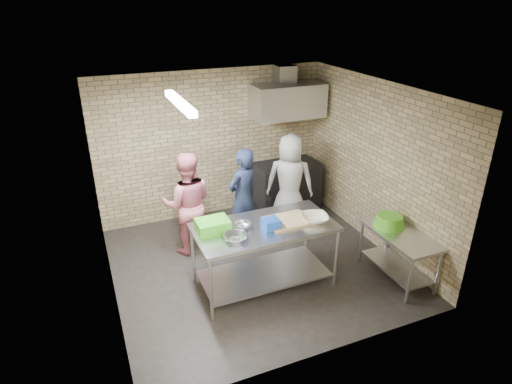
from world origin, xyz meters
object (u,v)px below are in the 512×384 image
green_crate (213,226)px  man_navy (243,197)px  blue_tub (271,224)px  woman_pink (188,204)px  stove (286,186)px  prep_table (264,256)px  side_counter (397,256)px  green_basin (389,221)px  woman_white (290,182)px  bottle_green (305,101)px

green_crate → man_navy: (0.86, 1.10, -0.22)m
blue_tub → woman_pink: size_ratio=0.13×
green_crate → man_navy: man_navy is taller
stove → blue_tub: bearing=-121.3°
green_crate → woman_pink: 1.21m
prep_table → man_navy: man_navy is taller
side_counter → green_basin: bearing=94.6°
woman_pink → woman_white: size_ratio=1.00×
stove → green_crate: 3.00m
green_basin → bottle_green: (0.02, 2.74, 1.18)m
stove → bottle_green: 1.65m
prep_table → green_crate: 0.91m
side_counter → green_crate: green_crate is taller
bottle_green → side_counter: bearing=-90.0°
man_navy → woman_white: 1.01m
stove → blue_tub: 2.70m
blue_tub → green_crate: bearing=163.7°
green_basin → bottle_green: bearing=89.6°
prep_table → woman_white: woman_white is taller
side_counter → woman_pink: size_ratio=0.71×
green_crate → man_navy: 1.41m
man_navy → woman_pink: bearing=-29.7°
bottle_green → man_navy: 2.39m
prep_table → bottle_green: size_ratio=12.94×
prep_table → green_basin: prep_table is taller
stove → bottle_green: size_ratio=8.00×
stove → woman_white: size_ratio=0.70×
blue_tub → bottle_green: size_ratio=1.44×
blue_tub → man_navy: man_navy is taller
prep_table → side_counter: 1.97m
bottle_green → woman_pink: size_ratio=0.09×
bottle_green → woman_pink: 3.06m
green_crate → side_counter: bearing=-15.6°
side_counter → bottle_green: bottle_green is taller
green_basin → woman_white: size_ratio=0.27×
woman_white → prep_table: bearing=80.9°
prep_table → stove: size_ratio=1.62×
side_counter → bottle_green: 3.41m
green_crate → blue_tub: size_ratio=2.00×
stove → man_navy: 1.62m
side_counter → woman_white: bearing=109.6°
man_navy → prep_table: bearing=58.8°
prep_table → bottle_green: bearing=52.0°
green_basin → bottle_green: 2.98m
man_navy → woman_pink: woman_pink is taller
side_counter → woman_white: woman_white is taller
prep_table → woman_white: 1.89m
stove → green_crate: size_ratio=2.78×
prep_table → woman_pink: 1.55m
bottle_green → prep_table: bearing=-128.0°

